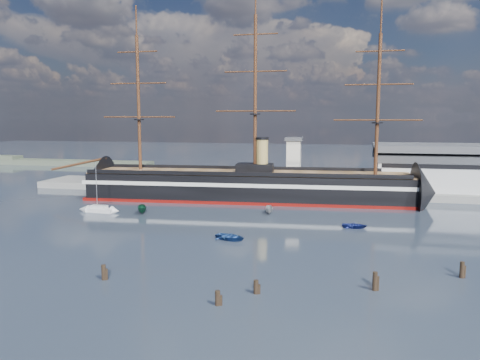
# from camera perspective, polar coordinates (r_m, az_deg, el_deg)

# --- Properties ---
(ground) EXTENTS (600.00, 600.00, 0.00)m
(ground) POSITION_cam_1_polar(r_m,az_deg,el_deg) (109.73, 3.08, -4.40)
(ground) COLOR #273244
(ground) RESTS_ON ground
(quay) EXTENTS (180.00, 18.00, 2.00)m
(quay) POSITION_cam_1_polar(r_m,az_deg,el_deg) (143.89, 9.40, -1.61)
(quay) COLOR slate
(quay) RESTS_ON ground
(quay_tower) EXTENTS (5.00, 5.00, 15.00)m
(quay_tower) POSITION_cam_1_polar(r_m,az_deg,el_deg) (140.24, 6.56, 2.23)
(quay_tower) COLOR silver
(quay_tower) RESTS_ON ground
(shoreline) EXTENTS (120.00, 10.00, 4.00)m
(shoreline) POSITION_cam_1_polar(r_m,az_deg,el_deg) (255.78, -25.30, 2.10)
(shoreline) COLOR #3F4C38
(shoreline) RESTS_ON ground
(warship) EXTENTS (113.40, 22.31, 53.94)m
(warship) POSITION_cam_1_polar(r_m,az_deg,el_deg) (130.23, 0.21, -0.67)
(warship) COLOR black
(warship) RESTS_ON ground
(sailboat) EXTENTS (7.78, 2.97, 12.15)m
(sailboat) POSITION_cam_1_polar(r_m,az_deg,el_deg) (118.73, -16.78, -3.41)
(sailboat) COLOR silver
(sailboat) RESTS_ON ground
(motorboat_a) EXTENTS (6.51, 4.66, 2.45)m
(motorboat_a) POSITION_cam_1_polar(r_m,az_deg,el_deg) (114.60, -11.82, -4.03)
(motorboat_a) COLOR #0C3924
(motorboat_a) RESTS_ON ground
(motorboat_b) EXTENTS (2.64, 4.02, 1.74)m
(motorboat_b) POSITION_cam_1_polar(r_m,az_deg,el_deg) (88.64, -1.20, -7.31)
(motorboat_b) COLOR navy
(motorboat_b) RESTS_ON ground
(motorboat_c) EXTENTS (5.90, 2.92, 2.26)m
(motorboat_c) POSITION_cam_1_polar(r_m,az_deg,el_deg) (112.17, 3.59, -4.14)
(motorboat_c) COLOR gray
(motorboat_c) RESTS_ON ground
(motorboat_e) EXTENTS (1.40, 3.25, 1.49)m
(motorboat_e) POSITION_cam_1_polar(r_m,az_deg,el_deg) (100.78, 13.78, -5.70)
(motorboat_e) COLOR navy
(motorboat_e) RESTS_ON ground
(piling_near_left) EXTENTS (0.64, 0.64, 2.91)m
(piling_near_left) POSITION_cam_1_polar(r_m,az_deg,el_deg) (70.52, -16.25, -11.59)
(piling_near_left) COLOR black
(piling_near_left) RESTS_ON ground
(piling_near_mid) EXTENTS (0.64, 0.64, 2.58)m
(piling_near_mid) POSITION_cam_1_polar(r_m,az_deg,el_deg) (59.37, -2.74, -15.02)
(piling_near_mid) COLOR black
(piling_near_mid) RESTS_ON ground
(piling_near_right) EXTENTS (0.64, 0.64, 3.27)m
(piling_near_right) POSITION_cam_1_polar(r_m,az_deg,el_deg) (66.38, 16.08, -12.82)
(piling_near_right) COLOR black
(piling_near_right) RESTS_ON ground
(piling_far_right) EXTENTS (0.64, 0.64, 3.10)m
(piling_far_right) POSITION_cam_1_polar(r_m,az_deg,el_deg) (75.59, 25.38, -10.72)
(piling_far_right) COLOR black
(piling_far_right) RESTS_ON ground
(piling_extra) EXTENTS (0.64, 0.64, 2.55)m
(piling_extra) POSITION_cam_1_polar(r_m,az_deg,el_deg) (62.87, 1.97, -13.69)
(piling_extra) COLOR black
(piling_extra) RESTS_ON ground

